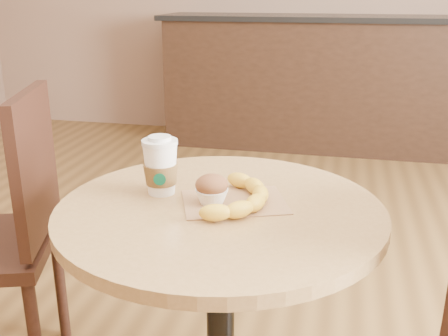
{
  "coord_description": "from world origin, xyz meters",
  "views": [
    {
      "loc": [
        0.3,
        -1.07,
        1.23
      ],
      "look_at": [
        0.04,
        0.06,
        0.83
      ],
      "focal_mm": 42.0,
      "sensor_mm": 36.0,
      "label": 1
    }
  ],
  "objects_px": {
    "chair_left": "(2,231)",
    "coffee_cup": "(161,168)",
    "cafe_table": "(220,278)",
    "muffin": "(212,189)",
    "banana": "(242,196)"
  },
  "relations": [
    {
      "from": "chair_left",
      "to": "coffee_cup",
      "type": "distance_m",
      "value": 0.65
    },
    {
      "from": "cafe_table",
      "to": "muffin",
      "type": "relative_size",
      "value": 9.75
    },
    {
      "from": "cafe_table",
      "to": "muffin",
      "type": "distance_m",
      "value": 0.23
    },
    {
      "from": "cafe_table",
      "to": "coffee_cup",
      "type": "distance_m",
      "value": 0.31
    },
    {
      "from": "coffee_cup",
      "to": "banana",
      "type": "relative_size",
      "value": 0.52
    },
    {
      "from": "chair_left",
      "to": "coffee_cup",
      "type": "height_order",
      "value": "chair_left"
    },
    {
      "from": "chair_left",
      "to": "banana",
      "type": "relative_size",
      "value": 3.37
    },
    {
      "from": "muffin",
      "to": "banana",
      "type": "relative_size",
      "value": 0.28
    },
    {
      "from": "cafe_table",
      "to": "chair_left",
      "type": "relative_size",
      "value": 0.8
    },
    {
      "from": "chair_left",
      "to": "coffee_cup",
      "type": "bearing_deg",
      "value": 59.25
    },
    {
      "from": "coffee_cup",
      "to": "banana",
      "type": "xyz_separation_m",
      "value": [
        0.21,
        -0.03,
        -0.04
      ]
    },
    {
      "from": "cafe_table",
      "to": "coffee_cup",
      "type": "height_order",
      "value": "coffee_cup"
    },
    {
      "from": "banana",
      "to": "cafe_table",
      "type": "bearing_deg",
      "value": -154.93
    },
    {
      "from": "banana",
      "to": "chair_left",
      "type": "bearing_deg",
      "value": 176.99
    },
    {
      "from": "banana",
      "to": "muffin",
      "type": "bearing_deg",
      "value": -163.78
    }
  ]
}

